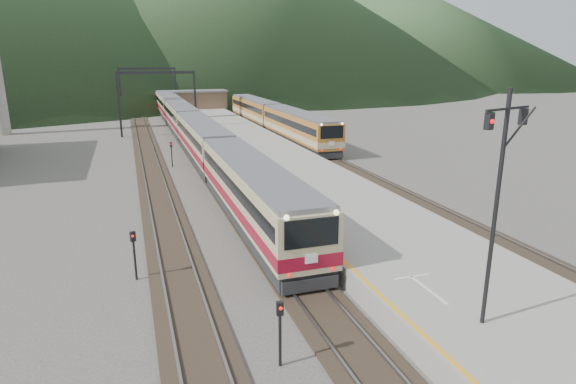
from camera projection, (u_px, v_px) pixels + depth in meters
name	position (u px, v px, depth m)	size (l,w,h in m)	color
track_main	(200.00, 155.00, 48.56)	(2.60, 200.00, 0.23)	black
track_far	(149.00, 158.00, 47.05)	(2.60, 200.00, 0.23)	black
track_second	(307.00, 149.00, 52.04)	(2.60, 200.00, 0.23)	black
platform	(259.00, 151.00, 48.31)	(8.00, 100.00, 1.00)	gray
gantry_near	(157.00, 91.00, 59.93)	(9.55, 0.25, 8.00)	black
gantry_far	(148.00, 82.00, 82.79)	(9.55, 0.25, 8.00)	black
station_shed	(200.00, 99.00, 84.33)	(9.40, 4.40, 3.10)	brown
hill_c	(376.00, 24.00, 230.57)	(160.00, 160.00, 50.00)	#2E4D29
main_train	(190.00, 127.00, 54.64)	(2.81, 77.10, 3.43)	tan
second_train	(274.00, 118.00, 62.83)	(2.80, 38.15, 3.42)	#A96828
signal_mast	(498.00, 188.00, 14.87)	(2.12, 0.78, 7.71)	black
short_signal_a	(280.00, 325.00, 15.08)	(0.24, 0.19, 2.27)	black
short_signal_b	(171.00, 151.00, 43.27)	(0.23, 0.18, 2.27)	black
short_signal_c	(134.00, 249.00, 21.09)	(0.27, 0.24, 2.27)	black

